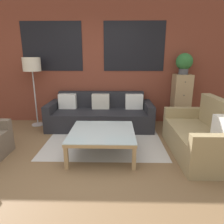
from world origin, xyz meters
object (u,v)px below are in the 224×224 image
Objects in this scene: couch_dark at (100,115)px; drawer_cabinet at (181,100)px; coffee_table at (102,134)px; floor_lamp at (32,67)px; potted_plant at (184,63)px; settee_vintage at (202,137)px.

drawer_cabinet is at bearing 6.58° from couch_dark.
floor_lamp reaches higher than coffee_table.
potted_plant is at bearing 41.68° from coffee_table.
drawer_cabinet reaches higher than coffee_table.
floor_lamp is (-3.28, 1.42, 1.04)m from settee_vintage.
potted_plant is at bearing 1.93° from floor_lamp.
drawer_cabinet reaches higher than couch_dark.
settee_vintage is 1.56m from drawer_cabinet.
coffee_table is at bearing -138.32° from potted_plant.
drawer_cabinet is 0.85m from potted_plant.
drawer_cabinet is at bearing 86.08° from settee_vintage.
floor_lamp is at bearing 138.98° from coffee_table.
coffee_table is at bearing -41.02° from floor_lamp.
potted_plant is at bearing 90.00° from drawer_cabinet.
floor_lamp reaches higher than settee_vintage.
coffee_table is 0.67× the size of floor_lamp.
coffee_table is 2.57m from potted_plant.
settee_vintage is 1.63m from coffee_table.
couch_dark is 5.01× the size of potted_plant.
couch_dark is at bearing -3.84° from floor_lamp.
potted_plant reaches higher than settee_vintage.
floor_lamp is 3.47m from drawer_cabinet.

